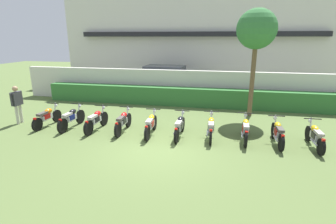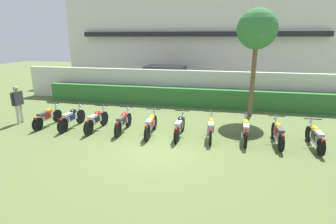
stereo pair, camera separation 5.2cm
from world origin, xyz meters
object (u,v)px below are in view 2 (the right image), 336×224
Objects in this scene: motorcycle_in_row_3 at (123,121)px; motorcycle_in_row_6 at (211,127)px; motorcycle_in_row_2 at (96,120)px; motorcycle_in_row_0 at (47,117)px; motorcycle_in_row_4 at (151,124)px; motorcycle_in_row_1 at (72,118)px; inspector_person at (18,101)px; parked_car at (167,79)px; motorcycle_in_row_8 at (278,133)px; motorcycle_in_row_9 at (315,136)px; motorcycle_in_row_5 at (180,126)px; tree_near_inspector at (257,30)px; motorcycle_in_row_7 at (245,129)px.

motorcycle_in_row_6 is at bearing -91.20° from motorcycle_in_row_3.
motorcycle_in_row_2 is 4.76m from motorcycle_in_row_6.
motorcycle_in_row_4 is at bearing -88.92° from motorcycle_in_row_0.
motorcycle_in_row_1 is 2.76m from inspector_person.
motorcycle_in_row_8 is at bearing -50.90° from parked_car.
motorcycle_in_row_9 is at bearing -88.43° from motorcycle_in_row_0.
motorcycle_in_row_4 is 1.00× the size of motorcycle_in_row_5.
parked_car is 2.39× the size of motorcycle_in_row_2.
motorcycle_in_row_3 is at bearing 87.88° from motorcycle_in_row_6.
motorcycle_in_row_4 is 1.12× the size of inspector_person.
motorcycle_in_row_3 is at bearing -87.40° from motorcycle_in_row_0.
motorcycle_in_row_5 is at bearing -70.83° from parked_car.
inspector_person is (-8.63, 0.07, 0.58)m from motorcycle_in_row_6.
motorcycle_in_row_1 reaches higher than motorcycle_in_row_6.
motorcycle_in_row_1 is at bearing -154.96° from tree_near_inspector.
motorcycle_in_row_1 is 1.14× the size of inspector_person.
motorcycle_in_row_0 is (-3.61, -8.32, -0.50)m from parked_car.
inspector_person is at bearing 87.85° from motorcycle_in_row_0.
motorcycle_in_row_5 is at bearing -90.80° from motorcycle_in_row_4.
motorcycle_in_row_3 is (-0.07, -8.30, -0.48)m from parked_car.
tree_near_inspector is at bearing -63.36° from motorcycle_in_row_1.
motorcycle_in_row_2 is at bearing 90.81° from motorcycle_in_row_3.
motorcycle_in_row_2 reaches higher than motorcycle_in_row_8.
motorcycle_in_row_3 is (1.17, 0.05, -0.00)m from motorcycle_in_row_2.
inspector_person reaches higher than motorcycle_in_row_2.
motorcycle_in_row_1 is 1.01× the size of motorcycle_in_row_6.
motorcycle_in_row_5 is (2.31, -8.39, -0.49)m from parked_car.
motorcycle_in_row_6 is (2.37, 0.15, -0.01)m from motorcycle_in_row_4.
motorcycle_in_row_5 is 1.02× the size of motorcycle_in_row_8.
motorcycle_in_row_7 is 1.14m from motorcycle_in_row_8.
motorcycle_in_row_1 reaches higher than motorcycle_in_row_5.
tree_near_inspector is 5.40m from motorcycle_in_row_6.
motorcycle_in_row_9 is at bearing -88.23° from motorcycle_in_row_2.
motorcycle_in_row_6 is at bearing -116.27° from tree_near_inspector.
parked_car reaches higher than motorcycle_in_row_5.
tree_near_inspector is 10.26m from motorcycle_in_row_0.
motorcycle_in_row_4 is (1.15, -8.42, -0.48)m from parked_car.
motorcycle_in_row_5 is at bearing 92.82° from motorcycle_in_row_6.
motorcycle_in_row_4 reaches higher than motorcycle_in_row_8.
motorcycle_in_row_6 is (3.59, 0.03, -0.01)m from motorcycle_in_row_3.
tree_near_inspector is at bearing -37.96° from motorcycle_in_row_5.
tree_near_inspector reaches higher than motorcycle_in_row_0.
tree_near_inspector reaches higher than motorcycle_in_row_1.
motorcycle_in_row_1 is at bearing 87.99° from motorcycle_in_row_8.
motorcycle_in_row_3 is 1.10× the size of inspector_person.
parked_car reaches higher than motorcycle_in_row_0.
inspector_person is (-12.29, 0.25, 0.58)m from motorcycle_in_row_9.
inspector_person reaches higher than motorcycle_in_row_1.
motorcycle_in_row_8 is at bearing -87.76° from motorcycle_in_row_2.
motorcycle_in_row_4 is at bearing -78.46° from parked_car.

